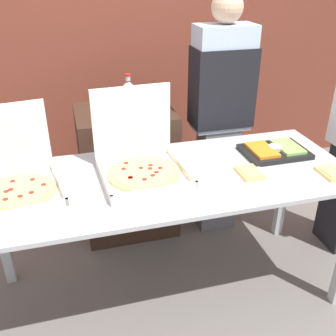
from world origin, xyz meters
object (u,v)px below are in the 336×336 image
at_px(paper_plate_front_center, 331,174).
at_px(paper_plate_front_right, 249,174).
at_px(pizza_box_near_left, 141,161).
at_px(veggie_tray, 275,151).
at_px(soda_can_silver, 140,101).
at_px(person_server_vest, 221,108).
at_px(pizza_box_near_right, 15,180).
at_px(soda_bottle, 129,97).

bearing_deg(paper_plate_front_center, paper_plate_front_right, 164.26).
bearing_deg(pizza_box_near_left, veggie_tray, -1.23).
relative_size(paper_plate_front_right, soda_can_silver, 1.95).
distance_m(pizza_box_near_left, paper_plate_front_center, 1.07).
bearing_deg(veggie_tray, person_server_vest, 105.90).
bearing_deg(pizza_box_near_right, soda_bottle, 34.64).
bearing_deg(soda_bottle, soda_can_silver, 37.50).
xyz_separation_m(pizza_box_near_left, soda_bottle, (0.06, 0.66, 0.16)).
relative_size(paper_plate_front_right, veggie_tray, 0.61).
bearing_deg(person_server_vest, veggie_tray, 105.90).
xyz_separation_m(pizza_box_near_left, paper_plate_front_right, (0.58, -0.19, -0.07)).
xyz_separation_m(pizza_box_near_right, soda_bottle, (0.72, 0.69, 0.17)).
bearing_deg(paper_plate_front_right, soda_bottle, 121.83).
relative_size(paper_plate_front_center, soda_can_silver, 1.99).
height_order(pizza_box_near_left, paper_plate_front_right, pizza_box_near_left).
relative_size(paper_plate_front_center, veggie_tray, 0.63).
relative_size(pizza_box_near_left, paper_plate_front_right, 2.07).
bearing_deg(soda_bottle, pizza_box_near_right, -136.40).
xyz_separation_m(paper_plate_front_right, veggie_tray, (0.27, 0.21, 0.01)).
relative_size(pizza_box_near_left, soda_bottle, 1.79).
bearing_deg(paper_plate_front_center, pizza_box_near_right, 170.64).
bearing_deg(pizza_box_near_left, soda_bottle, 81.86).
bearing_deg(veggie_tray, soda_bottle, 141.70).
bearing_deg(soda_bottle, veggie_tray, -38.30).
height_order(veggie_tray, soda_bottle, soda_bottle).
relative_size(veggie_tray, soda_can_silver, 3.17).
bearing_deg(soda_can_silver, paper_plate_front_right, -64.88).
xyz_separation_m(paper_plate_front_right, person_server_vest, (0.12, 0.75, 0.13)).
distance_m(pizza_box_near_left, person_server_vest, 0.90).
xyz_separation_m(pizza_box_near_right, soda_can_silver, (0.82, 0.76, 0.11)).
distance_m(soda_can_silver, person_server_vest, 0.58).
xyz_separation_m(pizza_box_near_right, paper_plate_front_center, (1.69, -0.28, -0.07)).
distance_m(veggie_tray, soda_can_silver, 1.01).
distance_m(paper_plate_front_right, person_server_vest, 0.77).
distance_m(paper_plate_front_center, soda_bottle, 1.39).
bearing_deg(pizza_box_near_right, person_server_vest, 14.46).
distance_m(pizza_box_near_left, veggie_tray, 0.86).
relative_size(paper_plate_front_right, soda_bottle, 0.86).
height_order(pizza_box_near_left, soda_bottle, pizza_box_near_left).
xyz_separation_m(paper_plate_front_center, soda_bottle, (-0.97, 0.97, 0.23)).
bearing_deg(soda_can_silver, pizza_box_near_left, -101.87).
bearing_deg(paper_plate_front_center, soda_bottle, 134.96).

